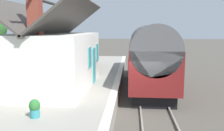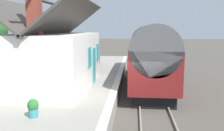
{
  "view_description": "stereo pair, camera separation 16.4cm",
  "coord_description": "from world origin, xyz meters",
  "px_view_note": "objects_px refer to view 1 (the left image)",
  "views": [
    {
      "loc": [
        -11.86,
        0.29,
        4.12
      ],
      "look_at": [
        2.61,
        1.5,
        1.83
      ],
      "focal_mm": 38.43,
      "sensor_mm": 36.0,
      "label": 1
    },
    {
      "loc": [
        -11.85,
        0.12,
        4.12
      ],
      "look_at": [
        2.61,
        1.5,
        1.83
      ],
      "focal_mm": 38.43,
      "sensor_mm": 36.0,
      "label": 2
    }
  ],
  "objects_px": {
    "planter_bench_right": "(80,67)",
    "train": "(150,57)",
    "station_building": "(52,58)",
    "bench_mid_platform": "(95,62)",
    "planter_bench_left": "(73,59)",
    "planter_edge_near": "(35,108)",
    "bench_near_building": "(97,59)"
  },
  "relations": [
    {
      "from": "planter_bench_right",
      "to": "train",
      "type": "bearing_deg",
      "value": -112.39
    },
    {
      "from": "station_building",
      "to": "bench_mid_platform",
      "type": "distance_m",
      "value": 6.81
    },
    {
      "from": "train",
      "to": "bench_mid_platform",
      "type": "bearing_deg",
      "value": 50.84
    },
    {
      "from": "planter_bench_left",
      "to": "station_building",
      "type": "bearing_deg",
      "value": -173.55
    },
    {
      "from": "planter_edge_near",
      "to": "station_building",
      "type": "bearing_deg",
      "value": 10.81
    },
    {
      "from": "bench_mid_platform",
      "to": "planter_edge_near",
      "type": "height_order",
      "value": "bench_mid_platform"
    },
    {
      "from": "train",
      "to": "planter_bench_right",
      "type": "relative_size",
      "value": 8.4
    },
    {
      "from": "planter_bench_right",
      "to": "planter_edge_near",
      "type": "xyz_separation_m",
      "value": [
        -9.96,
        -0.47,
        0.06
      ]
    },
    {
      "from": "train",
      "to": "bench_mid_platform",
      "type": "distance_m",
      "value": 5.51
    },
    {
      "from": "train",
      "to": "bench_near_building",
      "type": "height_order",
      "value": "train"
    },
    {
      "from": "station_building",
      "to": "planter_edge_near",
      "type": "distance_m",
      "value": 4.94
    },
    {
      "from": "bench_mid_platform",
      "to": "planter_bench_left",
      "type": "relative_size",
      "value": 1.66
    },
    {
      "from": "planter_bench_left",
      "to": "planter_edge_near",
      "type": "xyz_separation_m",
      "value": [
        -13.26,
        -1.86,
        -0.07
      ]
    },
    {
      "from": "train",
      "to": "planter_edge_near",
      "type": "xyz_separation_m",
      "value": [
        -7.82,
        4.74,
        -1.03
      ]
    },
    {
      "from": "planter_bench_right",
      "to": "planter_edge_near",
      "type": "height_order",
      "value": "planter_edge_near"
    },
    {
      "from": "station_building",
      "to": "planter_bench_left",
      "type": "xyz_separation_m",
      "value": [
        8.57,
        0.97,
        -1.19
      ]
    },
    {
      "from": "train",
      "to": "planter_bench_right",
      "type": "distance_m",
      "value": 5.74
    },
    {
      "from": "planter_bench_left",
      "to": "planter_edge_near",
      "type": "bearing_deg",
      "value": -172.0
    },
    {
      "from": "train",
      "to": "station_building",
      "type": "relative_size",
      "value": 1.22
    },
    {
      "from": "bench_mid_platform",
      "to": "planter_bench_left",
      "type": "bearing_deg",
      "value": 49.93
    },
    {
      "from": "bench_near_building",
      "to": "planter_bench_left",
      "type": "height_order",
      "value": "bench_near_building"
    },
    {
      "from": "station_building",
      "to": "planter_bench_left",
      "type": "height_order",
      "value": "station_building"
    },
    {
      "from": "planter_bench_right",
      "to": "planter_edge_near",
      "type": "relative_size",
      "value": 1.56
    },
    {
      "from": "bench_mid_platform",
      "to": "planter_bench_right",
      "type": "distance_m",
      "value": 1.64
    },
    {
      "from": "bench_near_building",
      "to": "planter_bench_right",
      "type": "height_order",
      "value": "bench_near_building"
    },
    {
      "from": "station_building",
      "to": "planter_edge_near",
      "type": "relative_size",
      "value": 10.76
    },
    {
      "from": "planter_bench_right",
      "to": "planter_bench_left",
      "type": "bearing_deg",
      "value": 22.98
    },
    {
      "from": "station_building",
      "to": "planter_bench_right",
      "type": "relative_size",
      "value": 6.91
    },
    {
      "from": "bench_mid_platform",
      "to": "bench_near_building",
      "type": "height_order",
      "value": "same"
    },
    {
      "from": "station_building",
      "to": "planter_bench_right",
      "type": "height_order",
      "value": "station_building"
    },
    {
      "from": "station_building",
      "to": "bench_near_building",
      "type": "distance_m",
      "value": 8.54
    },
    {
      "from": "bench_mid_platform",
      "to": "planter_bench_right",
      "type": "xyz_separation_m",
      "value": [
        -1.29,
        0.99,
        -0.18
      ]
    }
  ]
}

